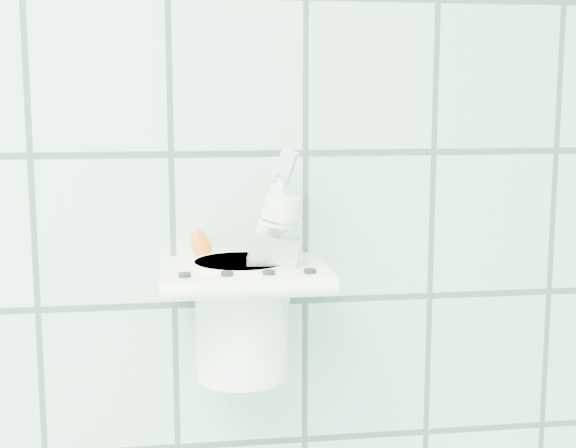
{
  "coord_description": "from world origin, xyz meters",
  "views": [
    {
      "loc": [
        0.59,
        0.5,
        1.43
      ],
      "look_at": [
        0.68,
        1.1,
        1.34
      ],
      "focal_mm": 50.0,
      "sensor_mm": 36.0,
      "label": 1
    }
  ],
  "objects_px": {
    "toothbrush_blue": "(221,254)",
    "cup": "(242,314)",
    "toothbrush_pink": "(236,243)",
    "toothpaste_tube": "(252,270)",
    "toothbrush_orange": "(217,260)",
    "holder_bracket": "(244,276)"
  },
  "relations": [
    {
      "from": "toothbrush_blue",
      "to": "cup",
      "type": "bearing_deg",
      "value": 8.99
    },
    {
      "from": "toothbrush_pink",
      "to": "toothpaste_tube",
      "type": "relative_size",
      "value": 1.3
    },
    {
      "from": "toothbrush_blue",
      "to": "toothbrush_orange",
      "type": "bearing_deg",
      "value": -92.22
    },
    {
      "from": "holder_bracket",
      "to": "toothbrush_pink",
      "type": "height_order",
      "value": "toothbrush_pink"
    },
    {
      "from": "holder_bracket",
      "to": "toothbrush_pink",
      "type": "distance_m",
      "value": 0.03
    },
    {
      "from": "toothbrush_orange",
      "to": "toothpaste_tube",
      "type": "bearing_deg",
      "value": -22.85
    },
    {
      "from": "toothbrush_pink",
      "to": "toothpaste_tube",
      "type": "height_order",
      "value": "toothbrush_pink"
    },
    {
      "from": "holder_bracket",
      "to": "cup",
      "type": "xyz_separation_m",
      "value": [
        -0.0,
        0.0,
        -0.03
      ]
    },
    {
      "from": "toothpaste_tube",
      "to": "toothbrush_pink",
      "type": "bearing_deg",
      "value": 112.85
    },
    {
      "from": "holder_bracket",
      "to": "toothbrush_blue",
      "type": "distance_m",
      "value": 0.03
    },
    {
      "from": "toothbrush_blue",
      "to": "toothpaste_tube",
      "type": "height_order",
      "value": "toothbrush_blue"
    },
    {
      "from": "cup",
      "to": "toothbrush_pink",
      "type": "bearing_deg",
      "value": 99.77
    },
    {
      "from": "toothbrush_blue",
      "to": "toothbrush_orange",
      "type": "distance_m",
      "value": 0.01
    },
    {
      "from": "cup",
      "to": "toothbrush_pink",
      "type": "distance_m",
      "value": 0.06
    },
    {
      "from": "toothbrush_blue",
      "to": "toothbrush_pink",
      "type": "bearing_deg",
      "value": 67.6
    },
    {
      "from": "holder_bracket",
      "to": "cup",
      "type": "relative_size",
      "value": 1.36
    },
    {
      "from": "toothbrush_pink",
      "to": "toothbrush_blue",
      "type": "relative_size",
      "value": 1.06
    },
    {
      "from": "holder_bracket",
      "to": "toothbrush_orange",
      "type": "bearing_deg",
      "value": 178.39
    },
    {
      "from": "toothbrush_pink",
      "to": "toothbrush_orange",
      "type": "height_order",
      "value": "toothbrush_pink"
    },
    {
      "from": "cup",
      "to": "toothbrush_orange",
      "type": "height_order",
      "value": "toothbrush_orange"
    },
    {
      "from": "cup",
      "to": "toothbrush_pink",
      "type": "relative_size",
      "value": 0.49
    },
    {
      "from": "cup",
      "to": "toothbrush_blue",
      "type": "bearing_deg",
      "value": 166.52
    }
  ]
}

